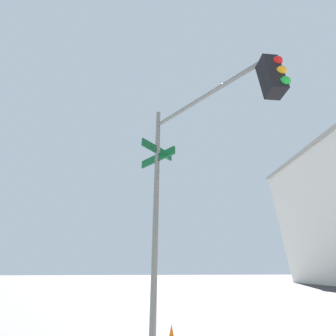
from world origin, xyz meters
TOP-DOWN VIEW (x-y plane):
  - traffic_signal_near at (-6.13, -6.44)m, footprint 2.64×2.45m

SIDE VIEW (x-z plane):
  - traffic_signal_near at x=-6.13m, z-range 1.06..6.12m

